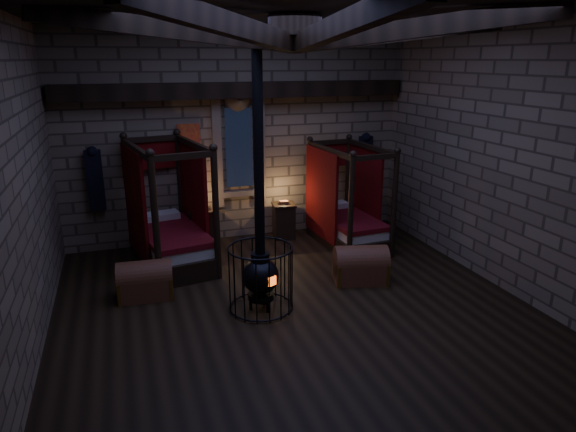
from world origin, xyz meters
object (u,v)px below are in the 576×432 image
object	(u,v)px
bed_left	(170,234)
stove	(260,272)
bed_right	(346,220)
trunk_right	(361,266)
trunk_left	(145,281)

from	to	relation	value
bed_left	stove	xyz separation A→B (m)	(1.08, -2.32, 0.06)
bed_left	bed_right	world-z (taller)	bed_left
trunk_right	stove	distance (m)	1.95
trunk_left	trunk_right	size ratio (longest dim) A/B	0.89
trunk_right	stove	world-z (taller)	stove
trunk_left	trunk_right	bearing A→B (deg)	-5.00
bed_left	trunk_right	bearing A→B (deg)	-42.30
bed_left	stove	bearing A→B (deg)	-74.86
bed_right	trunk_right	xyz separation A→B (m)	(-0.55, -1.81, -0.21)
bed_left	trunk_right	distance (m)	3.51
bed_left	bed_right	size ratio (longest dim) A/B	1.14
bed_right	stove	xyz separation A→B (m)	(-2.42, -2.25, 0.11)
bed_left	trunk_left	size ratio (longest dim) A/B	2.61
bed_left	bed_right	xyz separation A→B (m)	(3.50, -0.07, -0.05)
trunk_left	stove	world-z (taller)	stove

